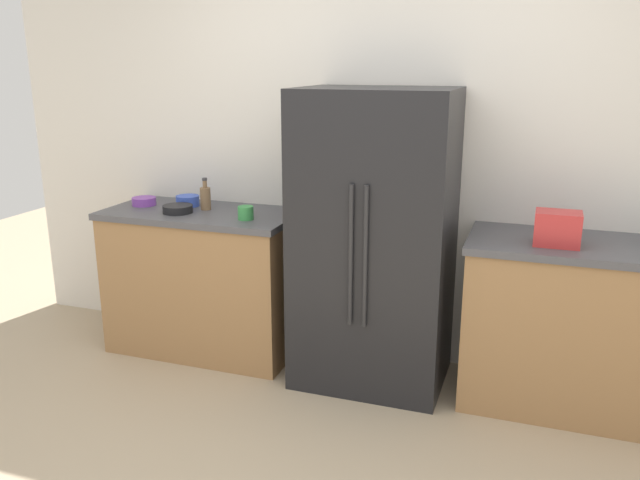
# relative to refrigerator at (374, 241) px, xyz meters

# --- Properties ---
(kitchen_back_panel) EXTENTS (5.23, 0.10, 2.83)m
(kitchen_back_panel) POSITION_rel_refrigerator_xyz_m (-0.05, 0.40, 0.55)
(kitchen_back_panel) COLOR silver
(kitchen_back_panel) RESTS_ON ground_plane
(counter_left) EXTENTS (1.23, 0.62, 0.94)m
(counter_left) POSITION_rel_refrigerator_xyz_m (-1.15, 0.04, -0.39)
(counter_left) COLOR #9E7247
(counter_left) RESTS_ON ground_plane
(counter_right) EXTENTS (1.36, 0.62, 0.94)m
(counter_right) POSITION_rel_refrigerator_xyz_m (1.21, 0.04, -0.39)
(counter_right) COLOR #9E7247
(counter_right) RESTS_ON ground_plane
(refrigerator) EXTENTS (0.86, 0.68, 1.72)m
(refrigerator) POSITION_rel_refrigerator_xyz_m (0.00, 0.00, 0.00)
(refrigerator) COLOR black
(refrigerator) RESTS_ON ground_plane
(toaster) EXTENTS (0.23, 0.16, 0.18)m
(toaster) POSITION_rel_refrigerator_xyz_m (0.98, -0.05, 0.17)
(toaster) COLOR red
(toaster) RESTS_ON counter_right
(bottle_a) EXTENTS (0.07, 0.07, 0.20)m
(bottle_a) POSITION_rel_refrigerator_xyz_m (-1.13, 0.08, 0.16)
(bottle_a) COLOR brown
(bottle_a) RESTS_ON counter_left
(cup_b) EXTENTS (0.09, 0.09, 0.08)m
(cup_b) POSITION_rel_refrigerator_xyz_m (-0.78, -0.07, 0.12)
(cup_b) COLOR green
(cup_b) RESTS_ON counter_left
(bowl_a) EXTENTS (0.19, 0.19, 0.05)m
(bowl_a) POSITION_rel_refrigerator_xyz_m (-1.26, -0.05, 0.10)
(bowl_a) COLOR black
(bowl_a) RESTS_ON counter_left
(bowl_b) EXTENTS (0.16, 0.16, 0.05)m
(bowl_b) POSITION_rel_refrigerator_xyz_m (-1.58, 0.07, 0.11)
(bowl_b) COLOR purple
(bowl_b) RESTS_ON counter_left
(bowl_c) EXTENTS (0.15, 0.15, 0.07)m
(bowl_c) POSITION_rel_refrigerator_xyz_m (-1.30, 0.14, 0.11)
(bowl_c) COLOR blue
(bowl_c) RESTS_ON counter_left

